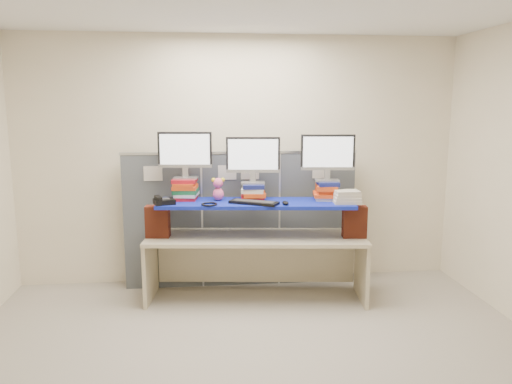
{
  "coord_description": "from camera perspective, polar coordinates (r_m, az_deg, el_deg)",
  "views": [
    {
      "loc": [
        -0.4,
        -3.66,
        2.06
      ],
      "look_at": [
        0.12,
        1.33,
        1.15
      ],
      "focal_mm": 35.0,
      "sensor_mm": 36.0,
      "label": 1
    }
  ],
  "objects": [
    {
      "name": "keyboard",
      "position": [
        5.0,
        -0.23,
        -1.2
      ],
      "size": [
        0.51,
        0.38,
        0.03
      ],
      "rotation": [
        0.0,
        0.0,
        -0.49
      ],
      "color": "black",
      "rests_on": "blue_board"
    },
    {
      "name": "brick_pier_right",
      "position": [
        5.21,
        11.19,
        -3.35
      ],
      "size": [
        0.25,
        0.16,
        0.33
      ],
      "primitive_type": "cube",
      "rotation": [
        0.0,
        0.0,
        -0.11
      ],
      "color": "maroon",
      "rests_on": "desk"
    },
    {
      "name": "desk",
      "position": [
        5.24,
        0.0,
        -6.49
      ],
      "size": [
        2.32,
        0.9,
        0.69
      ],
      "rotation": [
        0.0,
        0.0,
        -0.11
      ],
      "color": "beige",
      "rests_on": "ground"
    },
    {
      "name": "desk_phone",
      "position": [
        5.07,
        -10.54,
        -1.02
      ],
      "size": [
        0.24,
        0.23,
        0.08
      ],
      "rotation": [
        0.0,
        0.0,
        0.3
      ],
      "color": "black",
      "rests_on": "blue_board"
    },
    {
      "name": "book_stack_left",
      "position": [
        5.27,
        -8.05,
        0.36
      ],
      "size": [
        0.29,
        0.33,
        0.22
      ],
      "color": "maroon",
      "rests_on": "blue_board"
    },
    {
      "name": "book_stack_right",
      "position": [
        5.27,
        8.07,
        0.17
      ],
      "size": [
        0.29,
        0.33,
        0.19
      ],
      "color": "silver",
      "rests_on": "blue_board"
    },
    {
      "name": "headset",
      "position": [
        4.96,
        -5.37,
        -1.4
      ],
      "size": [
        0.2,
        0.2,
        0.02
      ],
      "primitive_type": "torus",
      "rotation": [
        0.0,
        0.0,
        0.27
      ],
      "color": "black",
      "rests_on": "blue_board"
    },
    {
      "name": "brick_pier_left",
      "position": [
        5.21,
        -11.17,
        -3.33
      ],
      "size": [
        0.25,
        0.16,
        0.33
      ],
      "primitive_type": "cube",
      "rotation": [
        0.0,
        0.0,
        -0.11
      ],
      "color": "maroon",
      "rests_on": "desk"
    },
    {
      "name": "blue_board",
      "position": [
        5.12,
        0.0,
        -1.3
      ],
      "size": [
        2.04,
        0.72,
        0.04
      ],
      "primitive_type": "cube",
      "rotation": [
        0.0,
        0.0,
        -0.11
      ],
      "color": "#0C2498",
      "rests_on": "brick_pier_left"
    },
    {
      "name": "book_stack_center",
      "position": [
        5.22,
        -0.32,
        0.04
      ],
      "size": [
        0.27,
        0.31,
        0.17
      ],
      "color": "maroon",
      "rests_on": "blue_board"
    },
    {
      "name": "monitor_right",
      "position": [
        5.21,
        8.2,
        4.23
      ],
      "size": [
        0.56,
        0.18,
        0.48
      ],
      "rotation": [
        0.0,
        0.0,
        -0.11
      ],
      "color": "#949498",
      "rests_on": "book_stack_right"
    },
    {
      "name": "mouse",
      "position": [
        4.97,
        3.38,
        -1.25
      ],
      "size": [
        0.09,
        0.13,
        0.04
      ],
      "primitive_type": "ellipsoid",
      "rotation": [
        0.0,
        0.0,
        -0.19
      ],
      "color": "black",
      "rests_on": "blue_board"
    },
    {
      "name": "monitor_center",
      "position": [
        5.17,
        -0.34,
        3.99
      ],
      "size": [
        0.56,
        0.18,
        0.48
      ],
      "rotation": [
        0.0,
        0.0,
        -0.11
      ],
      "color": "#949498",
      "rests_on": "book_stack_center"
    },
    {
      "name": "plush_toy",
      "position": [
        5.17,
        -4.34,
        0.36
      ],
      "size": [
        0.14,
        0.1,
        0.24
      ],
      "rotation": [
        0.0,
        0.0,
        -0.3
      ],
      "color": "#EE5A8D",
      "rests_on": "blue_board"
    },
    {
      "name": "monitor_left",
      "position": [
        5.22,
        -8.11,
        4.52
      ],
      "size": [
        0.56,
        0.18,
        0.48
      ],
      "rotation": [
        0.0,
        0.0,
        -0.11
      ],
      "color": "#949498",
      "rests_on": "book_stack_left"
    },
    {
      "name": "cubicle_partition",
      "position": [
        5.6,
        -1.74,
        -3.07
      ],
      "size": [
        2.6,
        0.06,
        1.53
      ],
      "color": "#4A5057",
      "rests_on": "ground"
    },
    {
      "name": "room",
      "position": [
        3.74,
        0.27,
        0.11
      ],
      "size": [
        5.0,
        4.0,
        2.8
      ],
      "color": "#F6E9CA",
      "rests_on": "ground"
    },
    {
      "name": "binder_stack",
      "position": [
        5.12,
        10.35,
        -0.58
      ],
      "size": [
        0.28,
        0.23,
        0.13
      ],
      "rotation": [
        0.0,
        0.0,
        -0.05
      ],
      "color": "#BFB7A2",
      "rests_on": "blue_board"
    }
  ]
}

